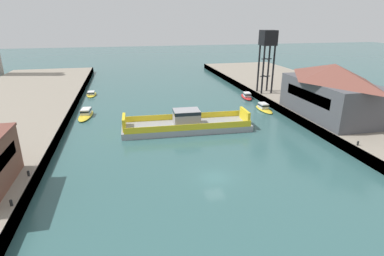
{
  "coord_description": "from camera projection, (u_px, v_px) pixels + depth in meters",
  "views": [
    {
      "loc": [
        -10.59,
        -33.92,
        19.64
      ],
      "look_at": [
        0.0,
        13.88,
        2.0
      ],
      "focal_mm": 28.7,
      "sensor_mm": 36.0,
      "label": 1
    }
  ],
  "objects": [
    {
      "name": "bollard_right_mid",
      "position": [
        358.0,
        143.0,
        45.67
      ],
      "size": [
        0.32,
        0.32,
        0.71
      ],
      "color": "black",
      "rests_on": "quay_right"
    },
    {
      "name": "quay_right",
      "position": [
        350.0,
        111.0,
        65.35
      ],
      "size": [
        28.0,
        140.0,
        1.68
      ],
      "color": "gray",
      "rests_on": "ground"
    },
    {
      "name": "crane_tower",
      "position": [
        268.0,
        44.0,
        74.58
      ],
      "size": [
        3.48,
        3.48,
        15.17
      ],
      "color": "black",
      "rests_on": "quay_right"
    },
    {
      "name": "bollard_left_fore",
      "position": [
        11.0,
        202.0,
        30.97
      ],
      "size": [
        0.32,
        0.32,
        0.71
      ],
      "color": "black",
      "rests_on": "quay_left"
    },
    {
      "name": "moored_boat_mid_right",
      "position": [
        264.0,
        108.0,
        69.05
      ],
      "size": [
        2.39,
        6.97,
        1.52
      ],
      "color": "yellow",
      "rests_on": "ground"
    },
    {
      "name": "moored_boat_mid_left",
      "position": [
        86.0,
        114.0,
        64.67
      ],
      "size": [
        3.43,
        8.61,
        1.57
      ],
      "color": "yellow",
      "rests_on": "ground"
    },
    {
      "name": "ground_plane",
      "position": [
        215.0,
        178.0,
        39.96
      ],
      "size": [
        400.0,
        400.0,
        0.0
      ],
      "primitive_type": "plane",
      "color": "#335B5B"
    },
    {
      "name": "bollard_left_mid",
      "position": [
        28.0,
        173.0,
        36.82
      ],
      "size": [
        0.32,
        0.32,
        0.71
      ],
      "color": "black",
      "rests_on": "quay_left"
    },
    {
      "name": "warehouse_shed",
      "position": [
        331.0,
        91.0,
        57.97
      ],
      "size": [
        10.08,
        19.84,
        9.98
      ],
      "color": "#4C4C51",
      "rests_on": "quay_right"
    },
    {
      "name": "moored_boat_near_right",
      "position": [
        247.0,
        96.0,
        79.17
      ],
      "size": [
        3.17,
        7.13,
        1.59
      ],
      "color": "red",
      "rests_on": "ground"
    },
    {
      "name": "chain_ferry",
      "position": [
        187.0,
        124.0,
        56.57
      ],
      "size": [
        23.67,
        7.41,
        3.87
      ],
      "color": "#939399",
      "rests_on": "ground"
    },
    {
      "name": "moored_boat_near_left",
      "position": [
        91.0,
        94.0,
        82.29
      ],
      "size": [
        2.51,
        6.9,
        1.11
      ],
      "color": "yellow",
      "rests_on": "ground"
    }
  ]
}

